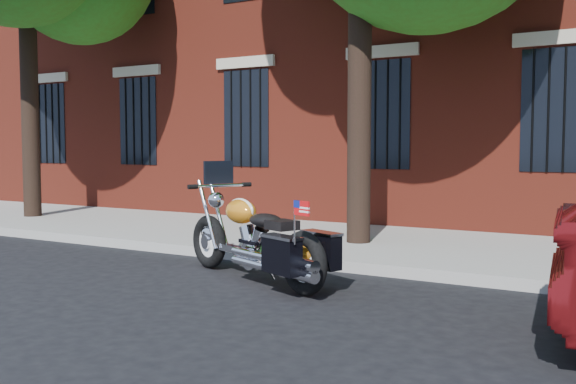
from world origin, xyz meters
The scene contains 4 objects.
ground centered at (0.00, 0.00, 0.00)m, with size 120.00×120.00×0.00m, color black.
curb centered at (0.00, 1.38, 0.07)m, with size 40.00×0.16×0.15m, color gray.
sidewalk centered at (0.00, 3.26, 0.07)m, with size 40.00×3.60×0.15m, color gray.
motorcycle centered at (0.39, 0.22, 0.48)m, with size 2.55×1.52×1.42m.
Camera 1 is at (4.45, -6.09, 1.60)m, focal length 40.00 mm.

